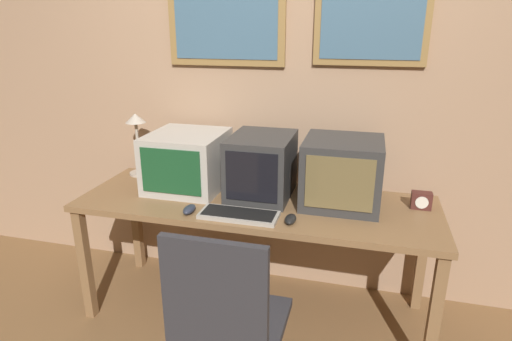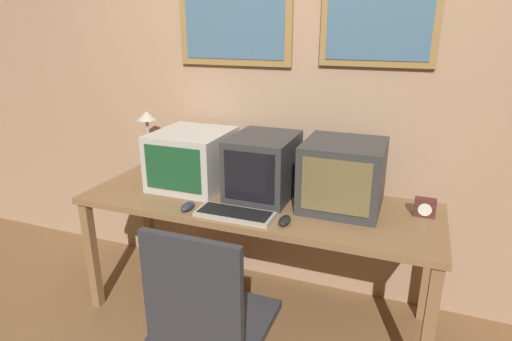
{
  "view_description": "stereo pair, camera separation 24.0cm",
  "coord_description": "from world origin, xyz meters",
  "px_view_note": "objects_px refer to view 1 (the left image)",
  "views": [
    {
      "loc": [
        0.58,
        -1.45,
        1.72
      ],
      "look_at": [
        0.0,
        0.75,
        0.94
      ],
      "focal_mm": 30.0,
      "sensor_mm": 36.0,
      "label": 1
    },
    {
      "loc": [
        0.81,
        -1.38,
        1.72
      ],
      "look_at": [
        0.0,
        0.75,
        0.94
      ],
      "focal_mm": 30.0,
      "sensor_mm": 36.0,
      "label": 2
    }
  ],
  "objects_px": {
    "monitor_left": "(187,161)",
    "mouse_far_corner": "(189,209)",
    "office_chair": "(228,339)",
    "desk_lamp": "(137,133)",
    "monitor_right": "(342,172)",
    "monitor_center": "(261,166)",
    "mouse_near_keyboard": "(290,219)",
    "desk_clock": "(421,200)",
    "keyboard_main": "(239,215)"
  },
  "relations": [
    {
      "from": "monitor_center",
      "to": "desk_clock",
      "type": "bearing_deg",
      "value": 1.95
    },
    {
      "from": "desk_lamp",
      "to": "desk_clock",
      "type": "bearing_deg",
      "value": -3.78
    },
    {
      "from": "monitor_center",
      "to": "mouse_far_corner",
      "type": "xyz_separation_m",
      "value": [
        -0.31,
        -0.35,
        -0.16
      ]
    },
    {
      "from": "mouse_near_keyboard",
      "to": "desk_clock",
      "type": "xyz_separation_m",
      "value": [
        0.66,
        0.36,
        0.03
      ]
    },
    {
      "from": "mouse_far_corner",
      "to": "monitor_left",
      "type": "bearing_deg",
      "value": 113.87
    },
    {
      "from": "monitor_center",
      "to": "office_chair",
      "type": "relative_size",
      "value": 0.47
    },
    {
      "from": "office_chair",
      "to": "keyboard_main",
      "type": "bearing_deg",
      "value": 100.92
    },
    {
      "from": "mouse_near_keyboard",
      "to": "desk_lamp",
      "type": "distance_m",
      "value": 1.25
    },
    {
      "from": "monitor_left",
      "to": "mouse_far_corner",
      "type": "bearing_deg",
      "value": -66.13
    },
    {
      "from": "monitor_left",
      "to": "monitor_right",
      "type": "xyz_separation_m",
      "value": [
        0.93,
        -0.01,
        0.01
      ]
    },
    {
      "from": "keyboard_main",
      "to": "mouse_near_keyboard",
      "type": "bearing_deg",
      "value": 0.84
    },
    {
      "from": "mouse_far_corner",
      "to": "desk_lamp",
      "type": "relative_size",
      "value": 0.27
    },
    {
      "from": "mouse_near_keyboard",
      "to": "desk_clock",
      "type": "bearing_deg",
      "value": 28.33
    },
    {
      "from": "monitor_center",
      "to": "mouse_far_corner",
      "type": "relative_size",
      "value": 3.93
    },
    {
      "from": "monitor_left",
      "to": "office_chair",
      "type": "height_order",
      "value": "monitor_left"
    },
    {
      "from": "monitor_right",
      "to": "mouse_far_corner",
      "type": "relative_size",
      "value": 3.76
    },
    {
      "from": "monitor_right",
      "to": "desk_lamp",
      "type": "distance_m",
      "value": 1.36
    },
    {
      "from": "monitor_left",
      "to": "mouse_far_corner",
      "type": "distance_m",
      "value": 0.42
    },
    {
      "from": "keyboard_main",
      "to": "monitor_right",
      "type": "bearing_deg",
      "value": 33.05
    },
    {
      "from": "mouse_near_keyboard",
      "to": "desk_clock",
      "type": "relative_size",
      "value": 1.03
    },
    {
      "from": "monitor_center",
      "to": "desk_lamp",
      "type": "xyz_separation_m",
      "value": [
        -0.88,
        0.15,
        0.11
      ]
    },
    {
      "from": "monitor_left",
      "to": "office_chair",
      "type": "relative_size",
      "value": 0.49
    },
    {
      "from": "monitor_right",
      "to": "office_chair",
      "type": "bearing_deg",
      "value": -115.97
    },
    {
      "from": "desk_lamp",
      "to": "office_chair",
      "type": "bearing_deg",
      "value": -46.24
    },
    {
      "from": "mouse_far_corner",
      "to": "office_chair",
      "type": "bearing_deg",
      "value": -52.67
    },
    {
      "from": "monitor_center",
      "to": "monitor_right",
      "type": "height_order",
      "value": "monitor_right"
    },
    {
      "from": "mouse_near_keyboard",
      "to": "office_chair",
      "type": "height_order",
      "value": "office_chair"
    },
    {
      "from": "monitor_center",
      "to": "desk_clock",
      "type": "relative_size",
      "value": 4.15
    },
    {
      "from": "monitor_left",
      "to": "mouse_far_corner",
      "type": "relative_size",
      "value": 4.14
    },
    {
      "from": "office_chair",
      "to": "desk_lamp",
      "type": "bearing_deg",
      "value": 133.76
    },
    {
      "from": "desk_lamp",
      "to": "office_chair",
      "type": "xyz_separation_m",
      "value": [
        0.94,
        -0.98,
        -0.64
      ]
    },
    {
      "from": "monitor_right",
      "to": "office_chair",
      "type": "relative_size",
      "value": 0.45
    },
    {
      "from": "mouse_far_corner",
      "to": "keyboard_main",
      "type": "bearing_deg",
      "value": 3.55
    },
    {
      "from": "monitor_center",
      "to": "office_chair",
      "type": "distance_m",
      "value": 0.99
    },
    {
      "from": "keyboard_main",
      "to": "mouse_far_corner",
      "type": "relative_size",
      "value": 3.65
    },
    {
      "from": "monitor_center",
      "to": "mouse_near_keyboard",
      "type": "distance_m",
      "value": 0.43
    },
    {
      "from": "monitor_left",
      "to": "mouse_near_keyboard",
      "type": "distance_m",
      "value": 0.8
    },
    {
      "from": "office_chair",
      "to": "mouse_far_corner",
      "type": "bearing_deg",
      "value": 127.33
    },
    {
      "from": "monitor_right",
      "to": "keyboard_main",
      "type": "height_order",
      "value": "monitor_right"
    },
    {
      "from": "desk_clock",
      "to": "keyboard_main",
      "type": "bearing_deg",
      "value": -158.93
    },
    {
      "from": "office_chair",
      "to": "monitor_center",
      "type": "bearing_deg",
      "value": 94.03
    },
    {
      "from": "mouse_far_corner",
      "to": "desk_lamp",
      "type": "xyz_separation_m",
      "value": [
        -0.57,
        0.5,
        0.27
      ]
    },
    {
      "from": "mouse_near_keyboard",
      "to": "desk_lamp",
      "type": "relative_size",
      "value": 0.27
    },
    {
      "from": "monitor_center",
      "to": "keyboard_main",
      "type": "xyz_separation_m",
      "value": [
        -0.04,
        -0.33,
        -0.17
      ]
    },
    {
      "from": "mouse_far_corner",
      "to": "desk_clock",
      "type": "relative_size",
      "value": 1.06
    },
    {
      "from": "mouse_near_keyboard",
      "to": "desk_clock",
      "type": "height_order",
      "value": "desk_clock"
    },
    {
      "from": "monitor_center",
      "to": "mouse_near_keyboard",
      "type": "height_order",
      "value": "monitor_center"
    },
    {
      "from": "monitor_left",
      "to": "desk_clock",
      "type": "xyz_separation_m",
      "value": [
        1.37,
        0.02,
        -0.12
      ]
    },
    {
      "from": "office_chair",
      "to": "monitor_left",
      "type": "bearing_deg",
      "value": 122.11
    },
    {
      "from": "mouse_near_keyboard",
      "to": "mouse_far_corner",
      "type": "distance_m",
      "value": 0.55
    }
  ]
}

